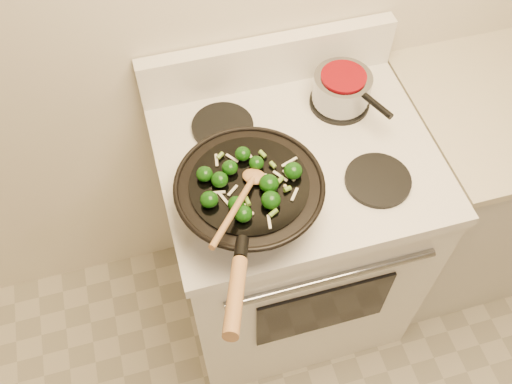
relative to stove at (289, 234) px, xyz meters
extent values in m
cube|color=white|center=(0.00, 0.00, -0.03)|extent=(0.76, 0.64, 0.88)
cube|color=white|center=(0.00, 0.00, 0.43)|extent=(0.78, 0.66, 0.04)
cube|color=white|center=(0.00, 0.30, 0.53)|extent=(0.78, 0.05, 0.16)
cylinder|color=gray|center=(0.00, -0.33, 0.31)|extent=(0.60, 0.02, 0.02)
cube|color=black|center=(0.00, -0.33, 0.08)|extent=(0.42, 0.01, 0.28)
cylinder|color=black|center=(-0.18, -0.15, 0.46)|extent=(0.18, 0.18, 0.01)
cylinder|color=black|center=(0.18, -0.15, 0.46)|extent=(0.18, 0.18, 0.01)
cylinder|color=black|center=(-0.18, 0.15, 0.46)|extent=(0.18, 0.18, 0.01)
cylinder|color=black|center=(0.18, 0.15, 0.46)|extent=(0.18, 0.18, 0.01)
cube|color=silver|center=(0.85, 0.03, -0.03)|extent=(0.88, 0.60, 0.88)
torus|color=black|center=(-0.18, -0.15, 0.57)|extent=(0.37, 0.37, 0.01)
cylinder|color=black|center=(-0.18, -0.15, 0.57)|extent=(0.29, 0.29, 0.01)
cylinder|color=black|center=(-0.25, -0.35, 0.63)|extent=(0.05, 0.07, 0.04)
cylinder|color=#A06E3F|center=(-0.29, -0.47, 0.66)|extent=(0.10, 0.20, 0.08)
ellipsoid|color=#0D3908|center=(-0.29, -0.18, 0.59)|extent=(0.04, 0.04, 0.04)
cylinder|color=#48842F|center=(-0.27, -0.18, 0.58)|extent=(0.02, 0.02, 0.01)
ellipsoid|color=#0D3908|center=(-0.22, -0.10, 0.59)|extent=(0.04, 0.04, 0.03)
ellipsoid|color=#0D3908|center=(-0.22, -0.24, 0.59)|extent=(0.04, 0.04, 0.04)
ellipsoid|color=#0D3908|center=(-0.14, -0.18, 0.60)|extent=(0.05, 0.05, 0.04)
cylinder|color=#48842F|center=(-0.12, -0.18, 0.58)|extent=(0.02, 0.02, 0.01)
ellipsoid|color=#0D3908|center=(-0.07, -0.16, 0.59)|extent=(0.05, 0.05, 0.04)
ellipsoid|color=#0D3908|center=(-0.17, -0.07, 0.59)|extent=(0.04, 0.04, 0.03)
ellipsoid|color=#0D3908|center=(-0.25, -0.13, 0.59)|extent=(0.04, 0.04, 0.04)
cylinder|color=#48842F|center=(-0.24, -0.13, 0.58)|extent=(0.02, 0.02, 0.01)
ellipsoid|color=#0D3908|center=(-0.07, -0.16, 0.59)|extent=(0.04, 0.04, 0.03)
ellipsoid|color=#0D3908|center=(-0.23, -0.21, 0.59)|extent=(0.04, 0.04, 0.03)
ellipsoid|color=#0D3908|center=(-0.28, -0.11, 0.59)|extent=(0.04, 0.04, 0.04)
cylinder|color=#48842F|center=(-0.27, -0.11, 0.58)|extent=(0.02, 0.01, 0.02)
ellipsoid|color=#0D3908|center=(-0.15, -0.11, 0.59)|extent=(0.04, 0.04, 0.03)
ellipsoid|color=#0D3908|center=(-0.15, -0.23, 0.59)|extent=(0.05, 0.05, 0.04)
cube|color=silver|center=(-0.07, -0.12, 0.58)|extent=(0.05, 0.02, 0.00)
cube|color=silver|center=(-0.14, -0.17, 0.58)|extent=(0.01, 0.04, 0.00)
cube|color=silver|center=(-0.10, -0.15, 0.58)|extent=(0.03, 0.04, 0.00)
cube|color=silver|center=(-0.16, -0.27, 0.58)|extent=(0.01, 0.04, 0.00)
cube|color=silver|center=(-0.14, -0.14, 0.58)|extent=(0.04, 0.02, 0.00)
cube|color=silver|center=(-0.24, -0.06, 0.58)|extent=(0.01, 0.04, 0.00)
cube|color=silver|center=(-0.15, -0.09, 0.58)|extent=(0.02, 0.05, 0.00)
cube|color=silver|center=(-0.08, -0.16, 0.58)|extent=(0.02, 0.04, 0.00)
cube|color=silver|center=(-0.26, -0.16, 0.58)|extent=(0.04, 0.01, 0.00)
cube|color=silver|center=(-0.08, -0.22, 0.58)|extent=(0.03, 0.04, 0.00)
cube|color=silver|center=(-0.25, -0.18, 0.58)|extent=(0.02, 0.04, 0.00)
cube|color=silver|center=(-0.20, -0.07, 0.58)|extent=(0.03, 0.03, 0.00)
cube|color=silver|center=(-0.22, -0.16, 0.58)|extent=(0.03, 0.03, 0.00)
cylinder|color=olive|center=(-0.23, -0.06, 0.58)|extent=(0.02, 0.03, 0.02)
cylinder|color=olive|center=(-0.27, -0.10, 0.58)|extent=(0.02, 0.03, 0.02)
cylinder|color=olive|center=(-0.10, -0.20, 0.58)|extent=(0.02, 0.03, 0.02)
cylinder|color=olive|center=(-0.13, -0.08, 0.58)|extent=(0.03, 0.03, 0.02)
cylinder|color=olive|center=(-0.11, -0.12, 0.58)|extent=(0.01, 0.03, 0.02)
cylinder|color=olive|center=(-0.11, -0.17, 0.58)|extent=(0.03, 0.02, 0.02)
cylinder|color=olive|center=(-0.20, -0.21, 0.58)|extent=(0.02, 0.02, 0.01)
cylinder|color=olive|center=(-0.15, -0.25, 0.58)|extent=(0.02, 0.02, 0.01)
sphere|color=beige|center=(-0.20, -0.24, 0.58)|extent=(0.01, 0.01, 0.01)
sphere|color=beige|center=(-0.10, -0.19, 0.58)|extent=(0.01, 0.01, 0.01)
sphere|color=beige|center=(-0.21, -0.21, 0.58)|extent=(0.01, 0.01, 0.01)
sphere|color=beige|center=(-0.17, -0.06, 0.58)|extent=(0.01, 0.01, 0.01)
sphere|color=beige|center=(-0.14, -0.18, 0.58)|extent=(0.01, 0.01, 0.01)
ellipsoid|color=#A06E3F|center=(-0.16, -0.14, 0.59)|extent=(0.08, 0.07, 0.02)
cylinder|color=#A06E3F|center=(-0.24, -0.24, 0.62)|extent=(0.16, 0.21, 0.08)
cylinder|color=gray|center=(0.18, 0.15, 0.51)|extent=(0.17, 0.17, 0.09)
cylinder|color=maroon|center=(0.18, 0.15, 0.56)|extent=(0.13, 0.13, 0.01)
cylinder|color=black|center=(0.23, 0.02, 0.55)|extent=(0.06, 0.10, 0.02)
camera|label=1|loc=(-0.38, -0.93, 1.71)|focal=40.00mm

